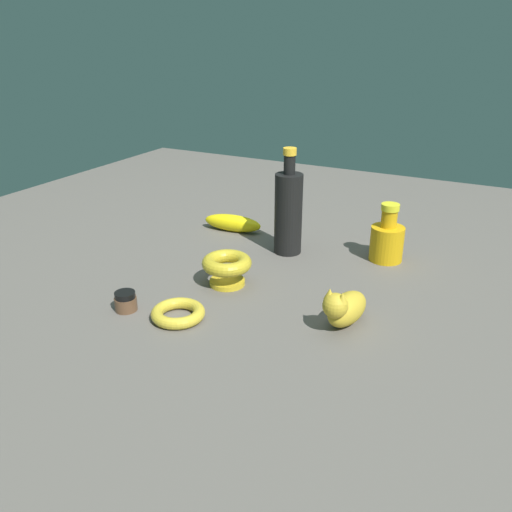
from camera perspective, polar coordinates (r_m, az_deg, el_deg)
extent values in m
plane|color=#5B5651|center=(1.18, 0.00, -1.87)|extent=(2.00, 2.00, 0.00)
cylinder|color=gold|center=(1.13, -3.10, -2.81)|extent=(0.08, 0.08, 0.01)
torus|color=gold|center=(1.11, -3.15, -0.76)|extent=(0.10, 0.10, 0.03)
ellipsoid|color=yellow|center=(1.42, -2.52, 3.56)|extent=(0.06, 0.16, 0.04)
cylinder|color=black|center=(1.26, 3.48, 4.50)|extent=(0.07, 0.07, 0.19)
cylinder|color=black|center=(1.23, 3.61, 9.74)|extent=(0.03, 0.03, 0.04)
cylinder|color=yellow|center=(1.22, 3.65, 11.11)|extent=(0.03, 0.03, 0.02)
cylinder|color=brown|center=(1.05, -13.77, -4.99)|extent=(0.04, 0.04, 0.03)
cylinder|color=yellow|center=(1.05, -13.82, -4.44)|extent=(0.04, 0.04, 0.00)
cylinder|color=black|center=(1.05, -13.86, -4.07)|extent=(0.04, 0.04, 0.01)
cylinder|color=gold|center=(1.27, 13.81, 1.30)|extent=(0.08, 0.08, 0.08)
cylinder|color=gold|center=(1.25, 14.08, 3.90)|extent=(0.04, 0.04, 0.04)
cylinder|color=yellow|center=(1.24, 14.20, 5.10)|extent=(0.04, 0.04, 0.01)
ellipsoid|color=gold|center=(0.99, 9.72, -5.59)|extent=(0.12, 0.07, 0.06)
sphere|color=gold|center=(0.94, 8.49, -5.28)|extent=(0.05, 0.05, 0.05)
cone|color=gold|center=(0.93, 9.24, -4.44)|extent=(0.02, 0.02, 0.02)
cone|color=gold|center=(0.94, 7.89, -4.03)|extent=(0.02, 0.02, 0.02)
ellipsoid|color=gold|center=(1.03, 10.97, -5.10)|extent=(0.05, 0.02, 0.02)
torus|color=gold|center=(1.01, -8.34, -6.07)|extent=(0.10, 0.10, 0.02)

